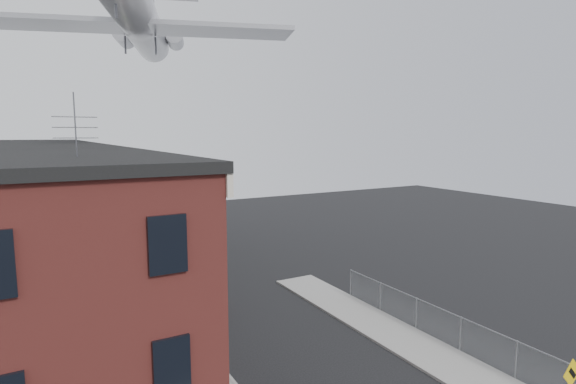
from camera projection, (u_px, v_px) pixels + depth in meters
name	position (u px, v px, depth m)	size (l,w,h in m)	color
sidewalk_left	(130.00, 283.00, 32.92)	(3.00, 62.00, 0.12)	gray
sidewalk_right	(423.00, 350.00, 22.77)	(3.00, 26.00, 0.12)	gray
curb_left	(151.00, 280.00, 33.63)	(0.15, 62.00, 0.14)	gray
curb_right	(402.00, 357.00, 22.06)	(0.15, 26.00, 0.14)	gray
corner_building	(13.00, 316.00, 14.42)	(10.31, 12.30, 12.15)	#391312
row_house_a	(21.00, 250.00, 22.63)	(11.98, 7.00, 10.30)	#5E5E5C
row_house_b	(23.00, 226.00, 28.67)	(11.98, 7.00, 10.30)	#6E6857
row_house_c	(25.00, 210.00, 34.71)	(11.98, 7.00, 10.30)	#5E5E5C
row_house_d	(26.00, 198.00, 40.75)	(11.98, 7.00, 10.30)	#6E6857
row_house_e	(27.00, 190.00, 46.79)	(11.98, 7.00, 10.30)	#5E5E5C
chainlink_fence	(460.00, 334.00, 22.52)	(0.06, 18.06, 1.90)	gray
warning_sign	(571.00, 382.00, 16.52)	(1.10, 0.11, 2.80)	#515156
utility_pole	(144.00, 239.00, 27.10)	(1.80, 0.26, 9.00)	black
street_tree	(122.00, 228.00, 35.98)	(3.22, 3.20, 5.20)	black
car_near	(207.00, 300.00, 28.02)	(1.47, 3.66, 1.25)	#AA2D15
car_mid	(174.00, 263.00, 36.18)	(1.30, 3.72, 1.22)	black
car_far	(131.00, 239.00, 44.33)	(1.78, 4.37, 1.27)	slate
airplane	(139.00, 20.00, 35.18)	(23.40, 26.79, 7.77)	silver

